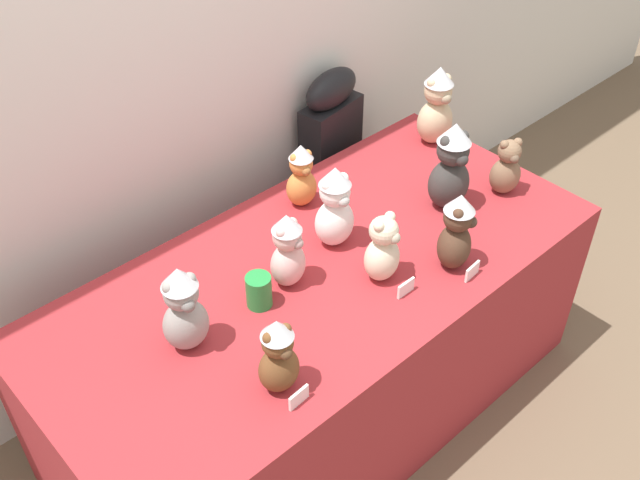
# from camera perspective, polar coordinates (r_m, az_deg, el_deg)

# --- Properties ---
(ground_plane) EXTENTS (10.00, 10.00, 0.00)m
(ground_plane) POSITION_cam_1_polar(r_m,az_deg,el_deg) (2.84, 3.54, -15.44)
(ground_plane) COLOR brown
(wall_back) EXTENTS (7.00, 0.08, 2.60)m
(wall_back) POSITION_cam_1_polar(r_m,az_deg,el_deg) (2.57, -11.03, 15.54)
(wall_back) COLOR silver
(wall_back) RESTS_ON ground_plane
(display_table) EXTENTS (1.92, 0.90, 0.72)m
(display_table) POSITION_cam_1_polar(r_m,az_deg,el_deg) (2.67, 0.00, -7.85)
(display_table) COLOR maroon
(display_table) RESTS_ON ground_plane
(instrument_case) EXTENTS (0.29, 0.16, 0.99)m
(instrument_case) POSITION_cam_1_polar(r_m,az_deg,el_deg) (3.20, 0.80, 5.01)
(instrument_case) COLOR black
(instrument_case) RESTS_ON ground_plane
(teddy_bear_mocha) EXTENTS (0.15, 0.14, 0.22)m
(teddy_bear_mocha) POSITION_cam_1_polar(r_m,az_deg,el_deg) (2.76, 14.13, 5.39)
(teddy_bear_mocha) COLOR #7F6047
(teddy_bear_mocha) RESTS_ON display_table
(teddy_bear_sand) EXTENTS (0.17, 0.15, 0.33)m
(teddy_bear_sand) POSITION_cam_1_polar(r_m,az_deg,el_deg) (2.97, 8.94, 10.11)
(teddy_bear_sand) COLOR #CCB78E
(teddy_bear_sand) RESTS_ON display_table
(teddy_bear_blush) EXTENTS (0.14, 0.13, 0.27)m
(teddy_bear_blush) POSITION_cam_1_polar(r_m,az_deg,el_deg) (2.28, -2.49, -0.81)
(teddy_bear_blush) COLOR beige
(teddy_bear_blush) RESTS_ON display_table
(teddy_bear_chestnut) EXTENTS (0.13, 0.11, 0.26)m
(teddy_bear_chestnut) POSITION_cam_1_polar(r_m,az_deg,el_deg) (1.99, -3.21, -8.88)
(teddy_bear_chestnut) COLOR brown
(teddy_bear_chestnut) RESTS_ON display_table
(teddy_bear_cream) EXTENTS (0.14, 0.12, 0.25)m
(teddy_bear_cream) POSITION_cam_1_polar(r_m,az_deg,el_deg) (2.32, 4.83, -0.76)
(teddy_bear_cream) COLOR beige
(teddy_bear_cream) RESTS_ON display_table
(teddy_bear_ash) EXTENTS (0.15, 0.14, 0.30)m
(teddy_bear_ash) POSITION_cam_1_polar(r_m,az_deg,el_deg) (2.11, -10.43, -5.24)
(teddy_bear_ash) COLOR gray
(teddy_bear_ash) RESTS_ON display_table
(teddy_bear_snow) EXTENTS (0.15, 0.13, 0.31)m
(teddy_bear_snow) POSITION_cam_1_polar(r_m,az_deg,el_deg) (2.42, 1.14, 2.53)
(teddy_bear_snow) COLOR white
(teddy_bear_snow) RESTS_ON display_table
(teddy_bear_cocoa) EXTENTS (0.17, 0.16, 0.28)m
(teddy_bear_cocoa) POSITION_cam_1_polar(r_m,az_deg,el_deg) (2.38, 10.43, 0.62)
(teddy_bear_cocoa) COLOR #4C3323
(teddy_bear_cocoa) RESTS_ON display_table
(teddy_bear_charcoal) EXTENTS (0.18, 0.16, 0.34)m
(teddy_bear_charcoal) POSITION_cam_1_polar(r_m,az_deg,el_deg) (2.62, 10.03, 5.55)
(teddy_bear_charcoal) COLOR #383533
(teddy_bear_charcoal) RESTS_ON display_table
(teddy_bear_ginger) EXTENTS (0.13, 0.12, 0.25)m
(teddy_bear_ginger) POSITION_cam_1_polar(r_m,az_deg,el_deg) (2.61, -1.44, 4.94)
(teddy_bear_ginger) COLOR #D17F3D
(teddy_bear_ginger) RESTS_ON display_table
(party_cup_green) EXTENTS (0.08, 0.08, 0.11)m
(party_cup_green) POSITION_cam_1_polar(r_m,az_deg,el_deg) (2.27, -4.72, -3.92)
(party_cup_green) COLOR #238C3D
(party_cup_green) RESTS_ON display_table
(name_card_front_left) EXTENTS (0.07, 0.01, 0.05)m
(name_card_front_left) POSITION_cam_1_polar(r_m,az_deg,el_deg) (2.42, 11.61, -2.37)
(name_card_front_left) COLOR white
(name_card_front_left) RESTS_ON display_table
(name_card_front_middle) EXTENTS (0.07, 0.01, 0.05)m
(name_card_front_middle) POSITION_cam_1_polar(r_m,az_deg,el_deg) (2.03, -1.64, -12.00)
(name_card_front_middle) COLOR white
(name_card_front_middle) RESTS_ON display_table
(name_card_front_right) EXTENTS (0.07, 0.01, 0.05)m
(name_card_front_right) POSITION_cam_1_polar(r_m,az_deg,el_deg) (2.33, 6.61, -3.68)
(name_card_front_right) COLOR white
(name_card_front_right) RESTS_ON display_table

